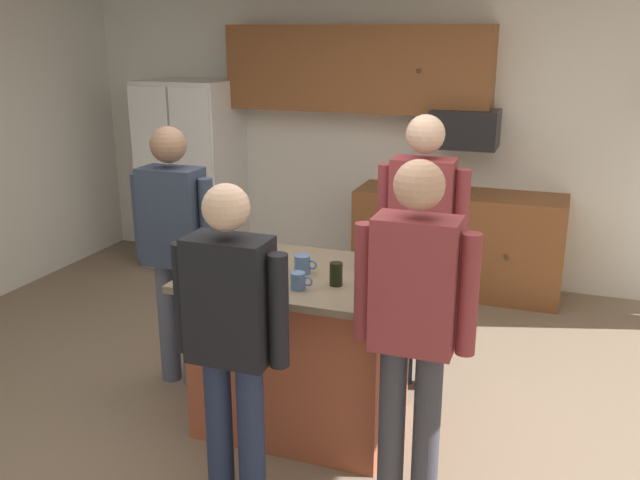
# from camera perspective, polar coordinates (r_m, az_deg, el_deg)

# --- Properties ---
(floor) EXTENTS (7.04, 7.04, 0.00)m
(floor) POSITION_cam_1_polar(r_m,az_deg,el_deg) (4.36, -2.49, -14.12)
(floor) COLOR #7F6B56
(floor) RESTS_ON ground
(back_wall) EXTENTS (6.40, 0.10, 2.60)m
(back_wall) POSITION_cam_1_polar(r_m,az_deg,el_deg) (6.48, 6.90, 8.38)
(back_wall) COLOR white
(back_wall) RESTS_ON ground
(cabinet_run_upper) EXTENTS (2.40, 0.38, 0.75)m
(cabinet_run_upper) POSITION_cam_1_polar(r_m,az_deg,el_deg) (6.33, 3.04, 13.97)
(cabinet_run_upper) COLOR brown
(cabinet_run_lower) EXTENTS (1.80, 0.63, 0.90)m
(cabinet_run_lower) POSITION_cam_1_polar(r_m,az_deg,el_deg) (6.25, 11.31, -0.14)
(cabinet_run_lower) COLOR brown
(cabinet_run_lower) RESTS_ON ground
(refrigerator) EXTENTS (0.85, 0.76, 1.80)m
(refrigerator) POSITION_cam_1_polar(r_m,az_deg,el_deg) (6.90, -10.51, 5.38)
(refrigerator) COLOR white
(refrigerator) RESTS_ON ground
(microwave_over_range) EXTENTS (0.56, 0.40, 0.32)m
(microwave_over_range) POSITION_cam_1_polar(r_m,az_deg,el_deg) (6.06, 11.88, 8.99)
(microwave_over_range) COLOR black
(kitchen_island) EXTENTS (1.23, 0.92, 0.95)m
(kitchen_island) POSITION_cam_1_polar(r_m,az_deg,el_deg) (4.05, -1.46, -8.91)
(kitchen_island) COLOR #9E4C33
(kitchen_island) RESTS_ON ground
(person_guest_left) EXTENTS (0.57, 0.22, 1.70)m
(person_guest_left) POSITION_cam_1_polar(r_m,az_deg,el_deg) (4.44, -11.94, -0.02)
(person_guest_left) COLOR #4C5166
(person_guest_left) RESTS_ON ground
(person_elder_center) EXTENTS (0.57, 0.23, 1.72)m
(person_elder_center) POSITION_cam_1_polar(r_m,az_deg,el_deg) (3.20, 7.75, -6.23)
(person_elder_center) COLOR #383842
(person_elder_center) RESTS_ON ground
(person_guest_right) EXTENTS (0.57, 0.22, 1.62)m
(person_guest_right) POSITION_cam_1_polar(r_m,az_deg,el_deg) (3.21, -7.36, -7.46)
(person_guest_right) COLOR #232D4C
(person_guest_right) RESTS_ON ground
(person_guest_by_door) EXTENTS (0.57, 0.23, 1.77)m
(person_guest_by_door) POSITION_cam_1_polar(r_m,az_deg,el_deg) (4.32, 8.35, 0.44)
(person_guest_by_door) COLOR #232D4C
(person_guest_by_door) RESTS_ON ground
(mug_blue_stoneware) EXTENTS (0.13, 0.09, 0.11)m
(mug_blue_stoneware) POSITION_cam_1_polar(r_m,az_deg,el_deg) (3.84, -1.43, -2.03)
(mug_blue_stoneware) COLOR #4C6B99
(mug_blue_stoneware) RESTS_ON kitchen_island
(mug_ceramic_white) EXTENTS (0.12, 0.08, 0.09)m
(mug_ceramic_white) POSITION_cam_1_polar(r_m,az_deg,el_deg) (3.61, -1.78, -3.40)
(mug_ceramic_white) COLOR #4C6B99
(mug_ceramic_white) RESTS_ON kitchen_island
(glass_pilsner) EXTENTS (0.07, 0.07, 0.12)m
(glass_pilsner) POSITION_cam_1_polar(r_m,az_deg,el_deg) (4.12, -6.36, -0.69)
(glass_pilsner) COLOR black
(glass_pilsner) RESTS_ON kitchen_island
(tumbler_amber) EXTENTS (0.07, 0.07, 0.12)m
(tumbler_amber) POSITION_cam_1_polar(r_m,az_deg,el_deg) (4.00, -7.29, -1.28)
(tumbler_amber) COLOR black
(tumbler_amber) RESTS_ON kitchen_island
(glass_short_whisky) EXTENTS (0.07, 0.07, 0.13)m
(glass_short_whisky) POSITION_cam_1_polar(r_m,az_deg,el_deg) (3.66, 1.34, -2.83)
(glass_short_whisky) COLOR black
(glass_short_whisky) RESTS_ON kitchen_island
(glass_stout_tall) EXTENTS (0.07, 0.07, 0.12)m
(glass_stout_tall) POSITION_cam_1_polar(r_m,az_deg,el_deg) (3.95, 3.46, -1.36)
(glass_stout_tall) COLOR black
(glass_stout_tall) RESTS_ON kitchen_island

